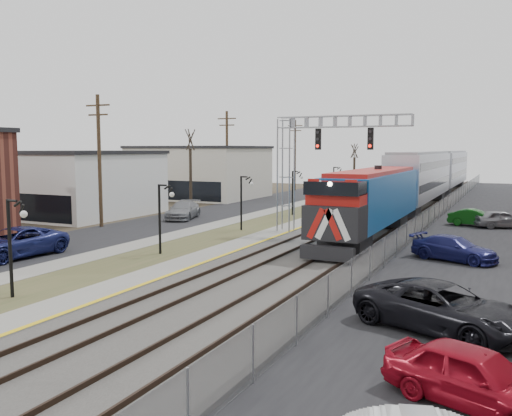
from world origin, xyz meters
The scene contains 22 objects.
street_west centered at (-11.50, 35.00, 0.02)m, with size 7.00×120.00×0.04m, color black.
sidewalk centered at (-7.00, 35.00, 0.04)m, with size 2.00×120.00×0.08m, color gray.
grass_median centered at (-4.00, 35.00, 0.03)m, with size 4.00×120.00×0.06m, color #414A27.
platform centered at (-1.00, 35.00, 0.12)m, with size 2.00×120.00×0.24m, color gray.
ballast_bed centered at (4.00, 35.00, 0.10)m, with size 8.00×120.00×0.20m, color #595651.
platform_edge centered at (-0.12, 35.00, 0.24)m, with size 0.24×120.00×0.01m, color gold.
track_near centered at (2.00, 35.00, 0.28)m, with size 1.58×120.00×0.15m.
track_far centered at (5.50, 35.00, 0.28)m, with size 1.58×120.00×0.15m.
train centered at (5.50, 52.01, 2.88)m, with size 3.00×63.05×5.33m.
signal_gantry centered at (1.22, 27.99, 5.59)m, with size 9.00×1.07×8.15m.
lampposts centered at (-4.00, 18.29, 2.00)m, with size 0.14×62.14×4.00m.
utility_poles centered at (-14.50, 25.00, 5.00)m, with size 0.28×80.28×10.00m.
fence centered at (8.20, 35.00, 0.80)m, with size 0.04×120.00×1.60m, color gray.
buildings_west centered at (-21.00, 24.21, 3.01)m, with size 14.00×67.00×7.00m.
bare_trees centered at (-12.66, 38.91, 2.70)m, with size 12.30×42.30×5.95m.
car_lot_a centered at (13.33, 6.12, 0.72)m, with size 1.70×4.23×1.44m, color maroon.
car_lot_c centered at (11.98, 11.29, 0.79)m, with size 2.61×5.66×1.57m, color black.
car_lot_d centered at (11.17, 23.33, 0.66)m, with size 1.84×4.52×1.31m, color navy.
car_lot_e centered at (13.14, 37.51, 0.67)m, with size 1.59×3.96×1.35m, color gray.
car_lot_f centered at (11.26, 37.70, 0.65)m, with size 1.37×3.92×1.29m, color #0E4910.
car_street_a centered at (-10.65, 13.77, 0.81)m, with size 2.69×5.84×1.62m, color navy.
car_street_b centered at (-11.43, 31.63, 0.73)m, with size 2.06×5.06×1.47m, color gray.
Camera 1 is at (13.98, -6.81, 5.98)m, focal length 38.00 mm.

